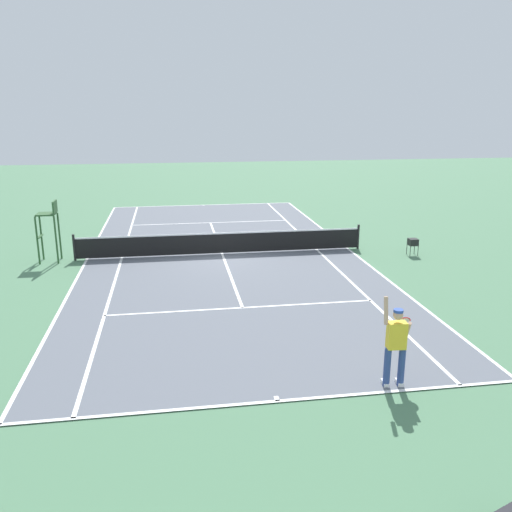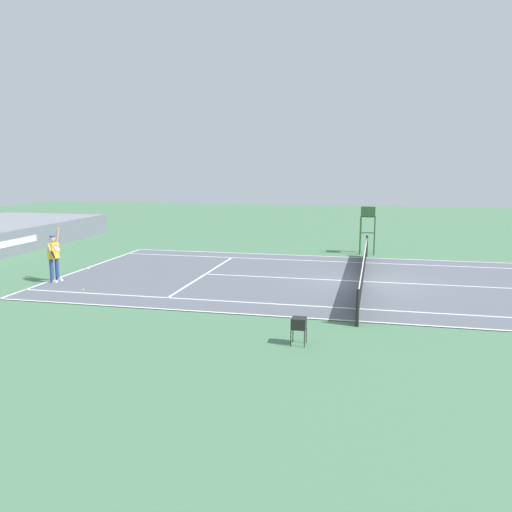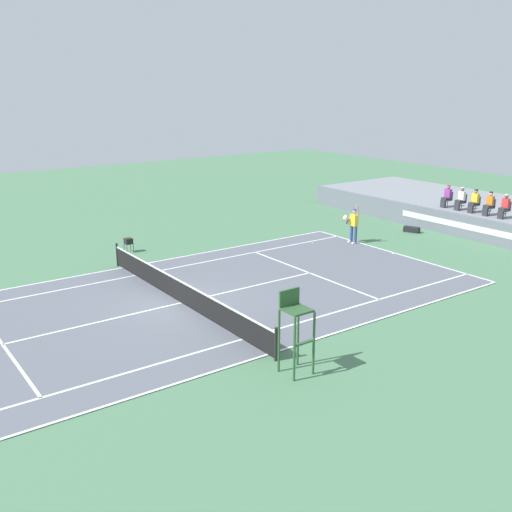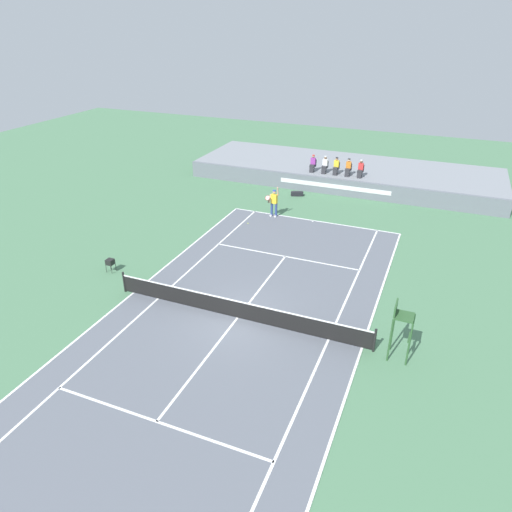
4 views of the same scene
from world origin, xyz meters
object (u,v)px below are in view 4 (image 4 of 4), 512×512
(tennis_ball, at_px, (248,223))
(ball_hopper, at_px, (110,262))
(spectator_seated_3, at_px, (348,168))
(umpire_chair, at_px, (401,324))
(spectator_seated_2, at_px, (336,166))
(equipment_bag, at_px, (297,194))
(tennis_player, at_px, (274,202))
(spectator_seated_1, at_px, (325,165))
(spectator_seated_4, at_px, (360,169))
(spectator_seated_0, at_px, (313,164))

(tennis_ball, distance_m, ball_hopper, 9.40)
(spectator_seated_3, bearing_deg, umpire_chair, -71.55)
(spectator_seated_2, relative_size, equipment_bag, 1.32)
(tennis_ball, distance_m, umpire_chair, 14.47)
(tennis_player, bearing_deg, ball_hopper, -116.82)
(spectator_seated_1, xyz_separation_m, equipment_bag, (-1.35, -2.32, -1.68))
(spectator_seated_3, distance_m, spectator_seated_4, 0.91)
(umpire_chair, bearing_deg, tennis_player, 129.10)
(spectator_seated_3, height_order, tennis_player, spectator_seated_3)
(spectator_seated_2, distance_m, umpire_chair, 19.61)
(equipment_bag, bearing_deg, spectator_seated_2, 46.28)
(ball_hopper, bearing_deg, umpire_chair, -5.38)
(umpire_chair, height_order, equipment_bag, umpire_chair)
(tennis_player, height_order, equipment_bag, tennis_player)
(equipment_bag, bearing_deg, spectator_seated_0, 79.72)
(spectator_seated_2, height_order, tennis_ball, spectator_seated_2)
(spectator_seated_2, xyz_separation_m, spectator_seated_3, (0.91, 0.00, 0.00))
(spectator_seated_2, relative_size, spectator_seated_3, 1.00)
(spectator_seated_4, relative_size, umpire_chair, 0.52)
(tennis_ball, bearing_deg, ball_hopper, -116.00)
(equipment_bag, bearing_deg, spectator_seated_1, 59.80)
(spectator_seated_2, distance_m, spectator_seated_4, 1.82)
(spectator_seated_0, xyz_separation_m, ball_hopper, (-5.82, -16.93, -1.27))
(spectator_seated_1, relative_size, spectator_seated_4, 1.00)
(spectator_seated_1, height_order, tennis_ball, spectator_seated_1)
(spectator_seated_1, distance_m, spectator_seated_2, 0.87)
(spectator_seated_4, height_order, equipment_bag, spectator_seated_4)
(spectator_seated_3, bearing_deg, spectator_seated_1, 180.00)
(tennis_ball, relative_size, equipment_bag, 0.07)
(spectator_seated_2, height_order, equipment_bag, spectator_seated_2)
(spectator_seated_3, xyz_separation_m, spectator_seated_4, (0.91, 0.00, 0.00))
(spectator_seated_4, height_order, umpire_chair, spectator_seated_4)
(equipment_bag, bearing_deg, tennis_player, -92.83)
(spectator_seated_4, distance_m, tennis_ball, 10.18)
(tennis_player, relative_size, ball_hopper, 2.98)
(spectator_seated_4, xyz_separation_m, equipment_bag, (-4.04, -2.32, -1.68))
(spectator_seated_3, xyz_separation_m, tennis_ball, (-4.42, -8.49, -1.81))
(spectator_seated_0, bearing_deg, tennis_ball, -101.37)
(spectator_seated_1, height_order, umpire_chair, spectator_seated_1)
(tennis_player, distance_m, umpire_chair, 15.00)
(spectator_seated_0, distance_m, spectator_seated_4, 3.61)
(spectator_seated_1, xyz_separation_m, spectator_seated_2, (0.87, 0.00, 0.00))
(spectator_seated_1, bearing_deg, umpire_chair, -66.69)
(spectator_seated_3, relative_size, equipment_bag, 1.32)
(spectator_seated_2, height_order, ball_hopper, spectator_seated_2)
(umpire_chair, xyz_separation_m, equipment_bag, (-9.24, 15.98, -1.40))
(spectator_seated_2, bearing_deg, spectator_seated_1, 180.00)
(spectator_seated_3, bearing_deg, spectator_seated_4, 0.00)
(spectator_seated_2, distance_m, tennis_player, 7.16)
(spectator_seated_3, distance_m, umpire_chair, 19.30)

